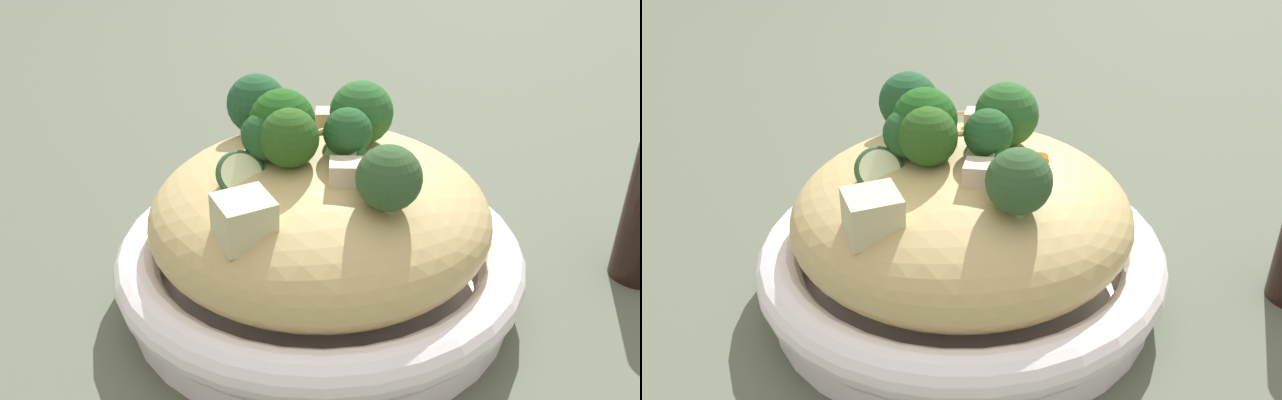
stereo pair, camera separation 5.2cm
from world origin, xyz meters
TOP-DOWN VIEW (x-y plane):
  - ground_plane at (0.00, 0.00)m, footprint 3.00×3.00m
  - serving_bowl at (0.00, 0.00)m, footprint 0.33×0.33m
  - noodle_heap at (-0.00, -0.00)m, footprint 0.27×0.27m
  - broccoli_florets at (-0.00, -0.01)m, footprint 0.16×0.21m
  - carrot_coins at (-0.03, 0.00)m, footprint 0.07×0.14m
  - zucchini_slices at (0.01, -0.01)m, footprint 0.11×0.14m
  - chicken_chunks at (0.05, -0.00)m, footprint 0.20×0.09m

SIDE VIEW (x-z plane):
  - ground_plane at x=0.00m, z-range 0.00..0.00m
  - serving_bowl at x=0.00m, z-range 0.00..0.06m
  - noodle_heap at x=0.00m, z-range 0.02..0.13m
  - chicken_chunks at x=0.05m, z-range 0.10..0.14m
  - carrot_coins at x=-0.03m, z-range 0.12..0.14m
  - zucchini_slices at x=0.01m, z-range 0.11..0.15m
  - broccoli_florets at x=0.00m, z-range 0.11..0.18m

